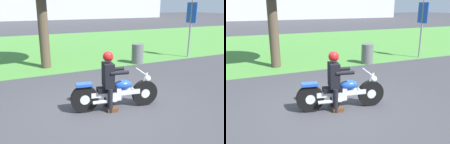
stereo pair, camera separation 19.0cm
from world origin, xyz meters
The scene contains 6 objects.
ground centered at (0.00, 0.00, 0.00)m, with size 120.00×120.00×0.00m, color #38383D.
grass_verge centered at (0.00, 9.42, 0.00)m, with size 60.00×12.00×0.01m, color #478438.
motorcycle_lead centered at (0.20, -0.01, 0.39)m, with size 2.10×0.68×0.87m.
rider_lead centered at (0.04, 0.02, 0.81)m, with size 0.60×0.52×1.40m.
trash_can centered at (3.00, 3.64, 0.41)m, with size 0.49×0.49×0.82m, color #595E5B.
sign_banner centered at (5.82, 3.67, 1.72)m, with size 0.08×0.60×2.60m.
Camera 2 is at (-1.86, -4.66, 2.38)m, focal length 37.06 mm.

